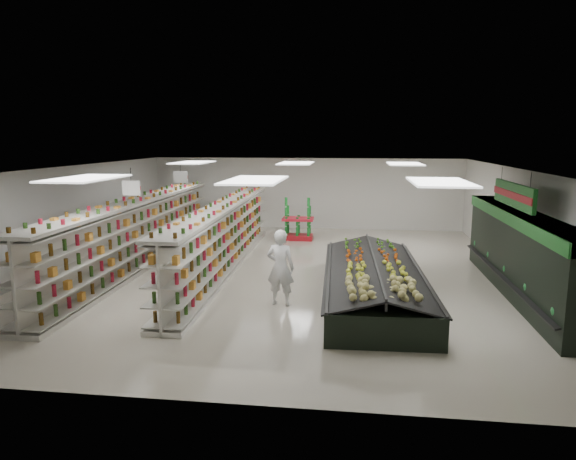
# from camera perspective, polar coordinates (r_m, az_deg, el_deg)

# --- Properties ---
(floor) EXTENTS (16.00, 16.00, 0.00)m
(floor) POSITION_cam_1_polar(r_m,az_deg,el_deg) (15.90, -0.80, -4.71)
(floor) COLOR beige
(floor) RESTS_ON ground
(ceiling) EXTENTS (14.00, 16.00, 0.02)m
(ceiling) POSITION_cam_1_polar(r_m,az_deg,el_deg) (15.39, -0.83, 6.88)
(ceiling) COLOR white
(ceiling) RESTS_ON wall_back
(wall_back) EXTENTS (14.00, 0.02, 3.20)m
(wall_back) POSITION_cam_1_polar(r_m,az_deg,el_deg) (23.45, 1.99, 4.08)
(wall_back) COLOR silver
(wall_back) RESTS_ON floor
(wall_front) EXTENTS (14.00, 0.02, 3.20)m
(wall_front) POSITION_cam_1_polar(r_m,az_deg,el_deg) (7.94, -9.19, -8.17)
(wall_front) COLOR silver
(wall_front) RESTS_ON floor
(wall_left) EXTENTS (0.02, 16.00, 3.20)m
(wall_left) POSITION_cam_1_polar(r_m,az_deg,el_deg) (17.95, -23.53, 1.37)
(wall_left) COLOR silver
(wall_left) RESTS_ON floor
(wall_right) EXTENTS (0.02, 16.00, 3.20)m
(wall_right) POSITION_cam_1_polar(r_m,az_deg,el_deg) (16.14, 24.60, 0.39)
(wall_right) COLOR silver
(wall_right) RESTS_ON floor
(produce_wall_case) EXTENTS (0.93, 8.00, 2.20)m
(produce_wall_case) POSITION_cam_1_polar(r_m,az_deg,el_deg) (14.65, 24.45, -1.93)
(produce_wall_case) COLOR black
(produce_wall_case) RESTS_ON floor
(aisle_sign_near) EXTENTS (0.52, 0.06, 0.75)m
(aisle_sign_near) POSITION_cam_1_polar(r_m,az_deg,el_deg) (14.57, -17.00, 4.49)
(aisle_sign_near) COLOR white
(aisle_sign_near) RESTS_ON ceiling
(aisle_sign_far) EXTENTS (0.52, 0.06, 0.75)m
(aisle_sign_far) POSITION_cam_1_polar(r_m,az_deg,el_deg) (18.28, -11.84, 5.78)
(aisle_sign_far) COLOR white
(aisle_sign_far) RESTS_ON ceiling
(hortifruti_banner) EXTENTS (0.12, 3.20, 0.95)m
(hortifruti_banner) POSITION_cam_1_polar(r_m,az_deg,el_deg) (14.36, 23.77, 3.59)
(hortifruti_banner) COLOR #1B6822
(hortifruti_banner) RESTS_ON ceiling
(gondola_left) EXTENTS (1.14, 12.50, 2.16)m
(gondola_left) POSITION_cam_1_polar(r_m,az_deg,el_deg) (17.07, -16.33, -0.67)
(gondola_left) COLOR silver
(gondola_left) RESTS_ON floor
(gondola_center) EXTENTS (1.19, 11.77, 2.04)m
(gondola_center) POSITION_cam_1_polar(r_m,az_deg,el_deg) (16.33, -7.13, -1.02)
(gondola_center) COLOR silver
(gondola_center) RESTS_ON floor
(produce_island) EXTENTS (2.75, 7.03, 1.04)m
(produce_island) POSITION_cam_1_polar(r_m,az_deg,el_deg) (13.52, 9.48, -5.45)
(produce_island) COLOR black
(produce_island) RESTS_ON floor
(soda_endcap) EXTENTS (1.26, 0.86, 1.60)m
(soda_endcap) POSITION_cam_1_polar(r_m,az_deg,el_deg) (20.86, 1.12, 1.04)
(soda_endcap) COLOR #A7131C
(soda_endcap) RESTS_ON floor
(shopper_main) EXTENTS (0.76, 0.56, 1.90)m
(shopper_main) POSITION_cam_1_polar(r_m,az_deg,el_deg) (12.61, -0.84, -4.20)
(shopper_main) COLOR white
(shopper_main) RESTS_ON floor
(shopper_background) EXTENTS (0.75, 0.99, 1.82)m
(shopper_background) POSITION_cam_1_polar(r_m,az_deg,el_deg) (19.88, -7.26, 0.90)
(shopper_background) COLOR tan
(shopper_background) RESTS_ON floor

